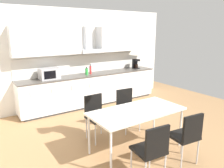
# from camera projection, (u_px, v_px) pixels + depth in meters

# --- Properties ---
(ground_plane) EXTENTS (8.52, 8.24, 0.02)m
(ground_plane) POSITION_uv_depth(u_px,v_px,m) (124.00, 147.00, 4.03)
(ground_plane) COLOR #9E754C
(wall_back) EXTENTS (6.82, 0.10, 2.67)m
(wall_back) POSITION_uv_depth(u_px,v_px,m) (63.00, 59.00, 5.96)
(wall_back) COLOR silver
(wall_back) RESTS_ON ground_plane
(kitchen_counter) EXTENTS (4.11, 0.62, 0.89)m
(kitchen_counter) POSITION_uv_depth(u_px,v_px,m) (93.00, 89.00, 6.27)
(kitchen_counter) COLOR #333333
(kitchen_counter) RESTS_ON ground_plane
(backsplash_tile) EXTENTS (4.09, 0.02, 0.51)m
(backsplash_tile) POSITION_uv_depth(u_px,v_px,m) (87.00, 64.00, 6.33)
(backsplash_tile) COLOR silver
(backsplash_tile) RESTS_ON kitchen_counter
(upper_wall_cabinets) EXTENTS (4.09, 0.40, 0.72)m
(upper_wall_cabinets) POSITION_uv_depth(u_px,v_px,m) (89.00, 40.00, 6.04)
(upper_wall_cabinets) COLOR silver
(microwave) EXTENTS (0.48, 0.35, 0.28)m
(microwave) POSITION_uv_depth(u_px,v_px,m) (49.00, 74.00, 5.47)
(microwave) COLOR #ADADB2
(microwave) RESTS_ON kitchen_counter
(coffee_maker) EXTENTS (0.18, 0.19, 0.30)m
(coffee_maker) POSITION_uv_depth(u_px,v_px,m) (136.00, 64.00, 7.01)
(coffee_maker) COLOR black
(coffee_maker) RESTS_ON kitchen_counter
(bottle_green) EXTENTS (0.08, 0.08, 0.21)m
(bottle_green) POSITION_uv_depth(u_px,v_px,m) (87.00, 71.00, 6.03)
(bottle_green) COLOR green
(bottle_green) RESTS_ON kitchen_counter
(bottle_red) EXTENTS (0.06, 0.06, 0.28)m
(bottle_red) POSITION_uv_depth(u_px,v_px,m) (90.00, 70.00, 6.12)
(bottle_red) COLOR red
(bottle_red) RESTS_ON kitchen_counter
(dining_table) EXTENTS (1.65, 0.80, 0.75)m
(dining_table) POSITION_uv_depth(u_px,v_px,m) (137.00, 113.00, 3.77)
(dining_table) COLOR silver
(dining_table) RESTS_ON ground_plane
(chair_far_right) EXTENTS (0.44, 0.44, 0.87)m
(chair_far_right) POSITION_uv_depth(u_px,v_px,m) (127.00, 105.00, 4.64)
(chair_far_right) COLOR black
(chair_far_right) RESTS_ON ground_plane
(chair_near_right) EXTENTS (0.44, 0.44, 0.87)m
(chair_near_right) POSITION_uv_depth(u_px,v_px,m) (187.00, 133.00, 3.38)
(chair_near_right) COLOR black
(chair_near_right) RESTS_ON ground_plane
(chair_near_left) EXTENTS (0.44, 0.44, 0.87)m
(chair_near_left) POSITION_uv_depth(u_px,v_px,m) (152.00, 147.00, 2.98)
(chair_near_left) COLOR black
(chair_near_left) RESTS_ON ground_plane
(chair_far_left) EXTENTS (0.41, 0.41, 0.87)m
(chair_far_left) POSITION_uv_depth(u_px,v_px,m) (96.00, 113.00, 4.24)
(chair_far_left) COLOR black
(chair_far_left) RESTS_ON ground_plane
(pendant_lamp) EXTENTS (0.32, 0.32, 0.22)m
(pendant_lamp) POSITION_uv_depth(u_px,v_px,m) (139.00, 48.00, 3.50)
(pendant_lamp) COLOR silver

